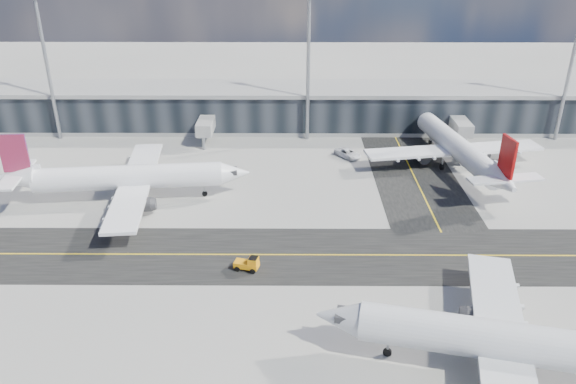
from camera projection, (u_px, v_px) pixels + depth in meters
name	position (u px, v px, depth m)	size (l,w,h in m)	color
ground	(317.00, 272.00, 70.09)	(300.00, 300.00, 0.00)	gray
taxiway_lanes	(341.00, 230.00, 79.75)	(180.00, 63.00, 0.03)	black
terminal_concourse	(307.00, 109.00, 117.84)	(152.00, 19.80, 8.80)	black
floodlight_masts	(308.00, 62.00, 106.61)	(102.50, 0.70, 28.90)	gray
airliner_af	(125.00, 178.00, 86.90)	(38.40, 32.80, 11.37)	white
airliner_redtail	(458.00, 148.00, 98.37)	(32.43, 37.86, 11.23)	white
airliner_near	(523.00, 345.00, 52.33)	(38.84, 33.36, 11.59)	silver
baggage_tug	(249.00, 264.00, 70.07)	(3.32, 2.22, 1.91)	orange
service_van	(348.00, 153.00, 104.13)	(2.54, 5.51, 1.53)	white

